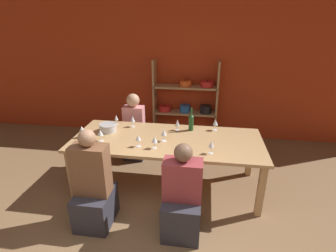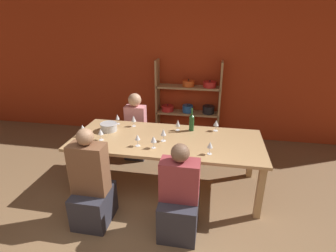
{
  "view_description": "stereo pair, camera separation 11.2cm",
  "coord_description": "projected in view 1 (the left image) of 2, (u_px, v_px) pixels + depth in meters",
  "views": [
    {
      "loc": [
        0.68,
        -1.33,
        2.3
      ],
      "look_at": [
        0.19,
        2.0,
        0.91
      ],
      "focal_mm": 28.0,
      "sensor_mm": 36.0,
      "label": 1
    },
    {
      "loc": [
        0.79,
        -1.31,
        2.3
      ],
      "look_at": [
        0.19,
        2.0,
        0.91
      ],
      "focal_mm": 28.0,
      "sensor_mm": 36.0,
      "label": 2
    }
  ],
  "objects": [
    {
      "name": "wine_glass_red_a",
      "position": [
        133.0,
        119.0,
        3.97
      ],
      "size": [
        0.07,
        0.07,
        0.17
      ],
      "color": "white",
      "rests_on": "dining_table"
    },
    {
      "name": "wine_glass_white_d",
      "position": [
        116.0,
        118.0,
        4.05
      ],
      "size": [
        0.06,
        0.06,
        0.16
      ],
      "color": "white",
      "rests_on": "dining_table"
    },
    {
      "name": "person_far_a",
      "position": [
        135.0,
        133.0,
        4.56
      ],
      "size": [
        0.35,
        0.43,
        1.15
      ],
      "rotation": [
        0.0,
        0.0,
        3.14
      ],
      "color": "#2D2D38",
      "rests_on": "ground_plane"
    },
    {
      "name": "wine_glass_white_a",
      "position": [
        211.0,
        145.0,
        3.18
      ],
      "size": [
        0.07,
        0.07,
        0.17
      ],
      "color": "white",
      "rests_on": "dining_table"
    },
    {
      "name": "wine_glass_empty_b",
      "position": [
        82.0,
        129.0,
        3.61
      ],
      "size": [
        0.08,
        0.08,
        0.17
      ],
      "color": "white",
      "rests_on": "dining_table"
    },
    {
      "name": "shelf_unit",
      "position": [
        187.0,
        109.0,
        5.22
      ],
      "size": [
        1.26,
        0.3,
        1.57
      ],
      "color": "tan",
      "rests_on": "ground_plane"
    },
    {
      "name": "person_near_a",
      "position": [
        94.0,
        191.0,
        3.04
      ],
      "size": [
        0.4,
        0.5,
        1.22
      ],
      "color": "#2D2D38",
      "rests_on": "ground_plane"
    },
    {
      "name": "wine_glass_white_c",
      "position": [
        138.0,
        138.0,
        3.35
      ],
      "size": [
        0.07,
        0.07,
        0.16
      ],
      "color": "white",
      "rests_on": "dining_table"
    },
    {
      "name": "wine_glass_empty_a",
      "position": [
        215.0,
        123.0,
        3.84
      ],
      "size": [
        0.08,
        0.08,
        0.16
      ],
      "color": "white",
      "rests_on": "dining_table"
    },
    {
      "name": "mixing_bowl",
      "position": [
        108.0,
        127.0,
        3.82
      ],
      "size": [
        0.25,
        0.25,
        0.12
      ],
      "color": "#B7BABC",
      "rests_on": "dining_table"
    },
    {
      "name": "person_near_b",
      "position": [
        182.0,
        201.0,
        2.93
      ],
      "size": [
        0.42,
        0.53,
        1.12
      ],
      "color": "#2D2D38",
      "rests_on": "ground_plane"
    },
    {
      "name": "wall_back_red",
      "position": [
        172.0,
        70.0,
        5.17
      ],
      "size": [
        8.8,
        0.06,
        2.7
      ],
      "color": "#B23819",
      "rests_on": "ground_plane"
    },
    {
      "name": "wine_glass_white_b",
      "position": [
        177.0,
        123.0,
        3.84
      ],
      "size": [
        0.07,
        0.07,
        0.17
      ],
      "color": "white",
      "rests_on": "dining_table"
    },
    {
      "name": "wine_bottle_green",
      "position": [
        191.0,
        122.0,
        3.84
      ],
      "size": [
        0.07,
        0.07,
        0.34
      ],
      "color": "#1E4C23",
      "rests_on": "dining_table"
    },
    {
      "name": "wine_glass_white_e",
      "position": [
        100.0,
        133.0,
        3.5
      ],
      "size": [
        0.07,
        0.07,
        0.17
      ],
      "color": "white",
      "rests_on": "dining_table"
    },
    {
      "name": "dining_table",
      "position": [
        167.0,
        144.0,
        3.64
      ],
      "size": [
        2.6,
        1.08,
        0.76
      ],
      "color": "tan",
      "rests_on": "ground_plane"
    },
    {
      "name": "wine_glass_red_b",
      "position": [
        155.0,
        140.0,
        3.3
      ],
      "size": [
        0.08,
        0.08,
        0.16
      ],
      "color": "white",
      "rests_on": "dining_table"
    },
    {
      "name": "wine_glass_empty_c",
      "position": [
        164.0,
        132.0,
        3.5
      ],
      "size": [
        0.08,
        0.08,
        0.18
      ],
      "color": "white",
      "rests_on": "dining_table"
    }
  ]
}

